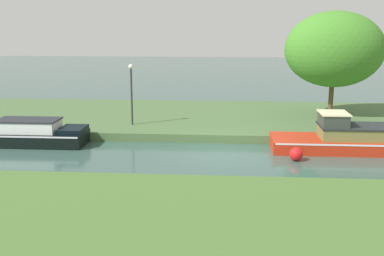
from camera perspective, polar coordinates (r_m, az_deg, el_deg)
The scene contains 8 objects.
ground_plane at distance 20.35m, azimuth 3.95°, elevation -3.27°, with size 120.00×120.00×0.00m, color #37574E.
riverbank_far at distance 27.12m, azimuth 4.06°, elevation 1.14°, with size 72.00×10.00×0.40m, color #4A693C.
riverbank_near at distance 11.85m, azimuth 3.63°, elevation -14.18°, with size 72.00×10.00×0.40m, color #486C30.
red_barge at distance 22.14m, azimuth 19.24°, elevation -1.24°, with size 7.28×2.26×1.70m.
black_narrowboat at distance 23.11m, azimuth -18.12°, elevation -0.67°, with size 4.52×1.84×1.19m.
willow_tree_left at distance 27.42m, azimuth 16.68°, elevation 9.00°, with size 5.41×4.05×5.77m.
lamp_post at distance 24.34m, azimuth -7.27°, elevation 4.86°, with size 0.24×0.24×3.09m.
channel_buoy at distance 19.90m, azimuth 12.35°, elevation -3.08°, with size 0.55×0.55×0.55m, color red.
Camera 1 is at (0.06, -19.59, 5.51)m, focal length 44.56 mm.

